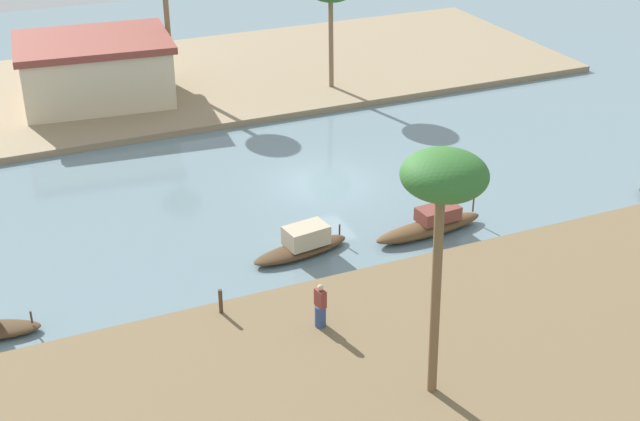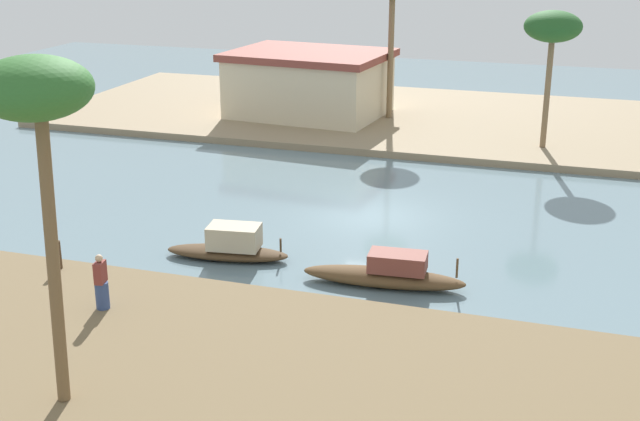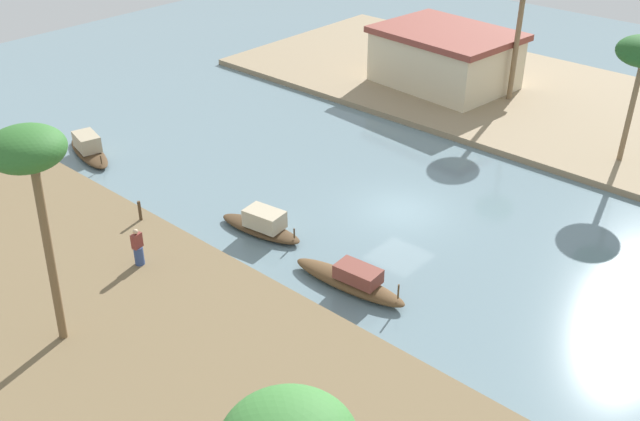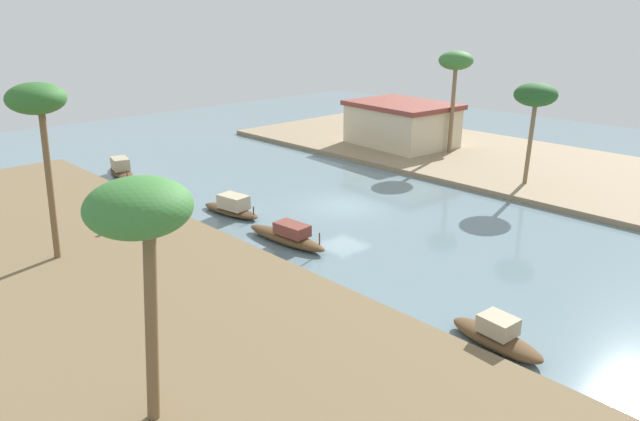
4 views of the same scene
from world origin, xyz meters
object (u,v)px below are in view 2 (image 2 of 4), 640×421
sampan_open_hull (387,274)px  mooring_post (59,255)px  person_on_near_bank (101,286)px  riverside_building (309,83)px  palm_tree_left_near (35,100)px  sampan_with_tall_canopy (230,246)px  palm_tree_right_short (553,29)px

sampan_open_hull → mooring_post: (-9.80, -2.58, 0.40)m
sampan_open_hull → person_on_near_bank: person_on_near_bank is taller
mooring_post → sampan_open_hull: bearing=14.7°
person_on_near_bank → riverside_building: (-2.43, 25.22, 1.08)m
mooring_post → riverside_building: riverside_building is taller
sampan_open_hull → palm_tree_left_near: (-5.29, -8.97, 6.78)m
mooring_post → sampan_with_tall_canopy: bearing=35.7°
mooring_post → palm_tree_right_short: palm_tree_right_short is taller
sampan_open_hull → person_on_near_bank: size_ratio=3.17×
person_on_near_bank → riverside_building: bearing=175.5°
person_on_near_bank → mooring_post: 3.50m
sampan_open_hull → palm_tree_left_near: bearing=-125.1°
sampan_with_tall_canopy → riverside_building: (-3.99, 20.00, 1.67)m
sampan_open_hull → palm_tree_right_short: size_ratio=0.80×
palm_tree_left_near → palm_tree_right_short: 27.75m
sampan_with_tall_canopy → mooring_post: mooring_post is taller
palm_tree_right_short → sampan_with_tall_canopy: bearing=-117.7°
person_on_near_bank → mooring_post: bearing=-136.7°
sampan_open_hull → riverside_building: (-9.42, 20.56, 1.70)m
mooring_post → riverside_building: (0.38, 23.13, 1.31)m
person_on_near_bank → palm_tree_right_short: 24.83m
sampan_open_hull → mooring_post: mooring_post is taller
sampan_open_hull → palm_tree_right_short: (3.40, 17.36, 5.47)m
sampan_with_tall_canopy → palm_tree_right_short: size_ratio=0.66×
mooring_post → palm_tree_left_near: 10.10m
palm_tree_left_near → riverside_building: (-4.14, 29.52, -5.08)m
mooring_post → palm_tree_left_near: size_ratio=0.12×
person_on_near_bank → riverside_building: 25.36m
sampan_open_hull → palm_tree_right_short: palm_tree_right_short is taller
mooring_post → palm_tree_right_short: 24.44m
person_on_near_bank → palm_tree_right_short: (10.40, 22.03, 4.84)m
sampan_with_tall_canopy → palm_tree_left_near: palm_tree_left_near is taller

